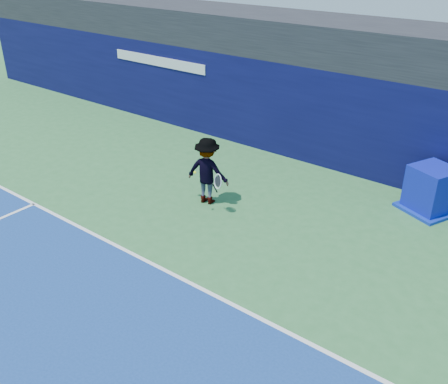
{
  "coord_description": "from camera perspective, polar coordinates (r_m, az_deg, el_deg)",
  "views": [
    {
      "loc": [
        6.35,
        -3.18,
        6.45
      ],
      "look_at": [
        -0.19,
        5.2,
        1.0
      ],
      "focal_mm": 40.0,
      "sensor_mm": 36.0,
      "label": 1
    }
  ],
  "objects": [
    {
      "name": "ground",
      "position": [
        9.59,
        -19.4,
        -17.06
      ],
      "size": [
        80.0,
        80.0,
        0.0
      ],
      "primitive_type": "plane",
      "color": "#327039",
      "rests_on": "ground"
    },
    {
      "name": "baseline",
      "position": [
        10.96,
        -6.38,
        -9.07
      ],
      "size": [
        24.0,
        0.1,
        0.01
      ],
      "primitive_type": "cube",
      "color": "white",
      "rests_on": "ground"
    },
    {
      "name": "stadium_band",
      "position": [
        16.25,
        14.95,
        16.17
      ],
      "size": [
        36.0,
        3.0,
        1.2
      ],
      "primitive_type": "cube",
      "color": "black",
      "rests_on": "back_wall_assembly"
    },
    {
      "name": "back_wall_assembly",
      "position": [
        15.88,
        12.53,
        8.32
      ],
      "size": [
        36.0,
        1.03,
        3.0
      ],
      "color": "#0A0B39",
      "rests_on": "ground"
    },
    {
      "name": "equipment_cart",
      "position": [
        14.05,
        22.6,
        0.1
      ],
      "size": [
        1.67,
        1.67,
        1.22
      ],
      "color": "#0B149E",
      "rests_on": "ground"
    },
    {
      "name": "tennis_player",
      "position": [
        13.24,
        -1.89,
        2.42
      ],
      "size": [
        1.41,
        0.93,
        1.84
      ],
      "color": "white",
      "rests_on": "ground"
    },
    {
      "name": "tennis_ball",
      "position": [
        12.59,
        -3.35,
        2.25
      ],
      "size": [
        0.07,
        0.07,
        0.07
      ],
      "color": "#ECF91B",
      "rests_on": "ground"
    }
  ]
}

